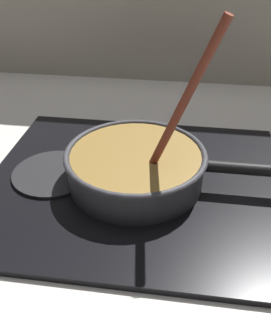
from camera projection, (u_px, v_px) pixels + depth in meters
ground at (95, 289)px, 0.55m from camera, size 2.40×1.60×0.04m
hob_plate at (136, 184)px, 0.71m from camera, size 0.56×0.48×0.01m
burner_ring at (136, 180)px, 0.71m from camera, size 0.18×0.18×0.01m
spare_burner at (53, 173)px, 0.73m from camera, size 0.16×0.16×0.01m
cooking_pan at (137, 166)px, 0.69m from camera, size 0.43×0.26×0.31m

